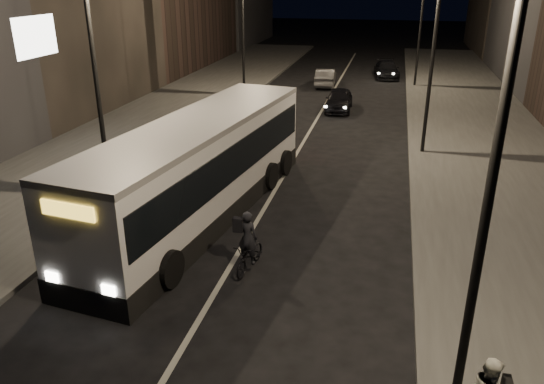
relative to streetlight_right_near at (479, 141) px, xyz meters
The scene contains 13 objects.
ground 8.55m from the streetlight_right_near, 143.12° to the left, with size 180.00×180.00×0.00m, color black.
sidewalk_right 19.02m from the streetlight_right_near, 80.02° to the left, with size 7.00×70.00×0.16m, color #393A37.
sidewalk_left 23.31m from the streetlight_right_near, 127.54° to the left, with size 7.00×70.00×0.16m, color #393A37.
streetlight_right_near is the anchor object (origin of this frame).
streetlight_right_mid 16.00m from the streetlight_right_near, 90.00° to the left, with size 1.20×0.44×8.12m.
streetlight_right_far 32.00m from the streetlight_right_near, 90.00° to the left, with size 1.20×0.44×8.12m.
streetlight_left_near 13.33m from the streetlight_right_near, 143.12° to the left, with size 1.20×0.44×8.12m.
streetlight_left_far 28.10m from the streetlight_right_near, 112.30° to the left, with size 1.20×0.44×8.12m.
city_bus 11.09m from the streetlight_right_near, 133.76° to the left, with size 4.25×12.51×3.31m.
cyclist_on_bicycle 8.02m from the streetlight_right_near, 137.29° to the left, with size 0.82×1.68×1.86m.
car_near 24.54m from the streetlight_right_near, 100.44° to the left, with size 1.52×3.77×1.28m, color black.
car_mid 31.90m from the streetlight_right_near, 101.21° to the left, with size 1.34×3.85×1.27m, color #37383A.
car_far 35.88m from the streetlight_right_near, 92.98° to the left, with size 1.75×4.29×1.25m, color black.
Camera 1 is at (4.02, -11.96, 7.62)m, focal length 35.00 mm.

